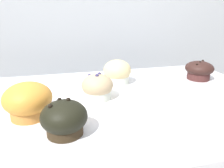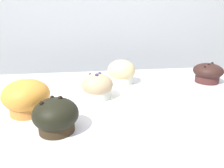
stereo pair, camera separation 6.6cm
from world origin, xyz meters
name	(u,v)px [view 1 (the left image)]	position (x,y,z in m)	size (l,w,h in m)	color
wall_back	(89,62)	(0.00, 0.60, 0.90)	(3.20, 0.10, 1.80)	#B2B7BC
muffin_front_center	(117,72)	(0.04, 0.15, 0.96)	(0.10, 0.10, 0.09)	silver
muffin_back_left	(199,70)	(0.36, 0.12, 0.96)	(0.11, 0.11, 0.07)	#482422
muffin_back_right	(64,119)	(-0.16, -0.16, 0.96)	(0.10, 0.10, 0.08)	#332616
muffin_front_left	(97,87)	(-0.06, 0.02, 0.96)	(0.10, 0.10, 0.08)	silver
muffin_front_right	(28,101)	(-0.24, -0.06, 0.97)	(0.12, 0.12, 0.09)	#CA8239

